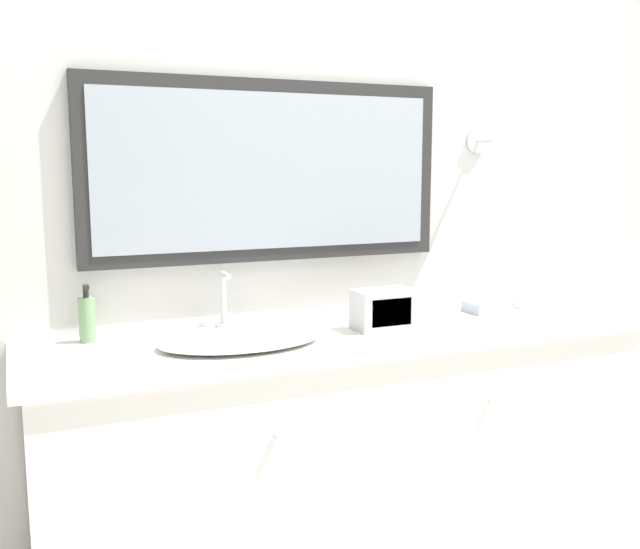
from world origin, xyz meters
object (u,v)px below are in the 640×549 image
sink_basin (240,338)px  appliance_box (384,309)px  picture_frame (422,304)px  soap_bottle (87,318)px

sink_basin → appliance_box: 0.51m
sink_basin → appliance_box: size_ratio=2.52×
appliance_box → picture_frame: appliance_box is taller
soap_bottle → appliance_box: size_ratio=0.90×
appliance_box → sink_basin: bearing=-179.7°
sink_basin → soap_bottle: sink_basin is taller
picture_frame → soap_bottle: bearing=171.4°
appliance_box → soap_bottle: bearing=167.1°
sink_basin → soap_bottle: bearing=153.1°
soap_bottle → appliance_box: soap_bottle is taller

